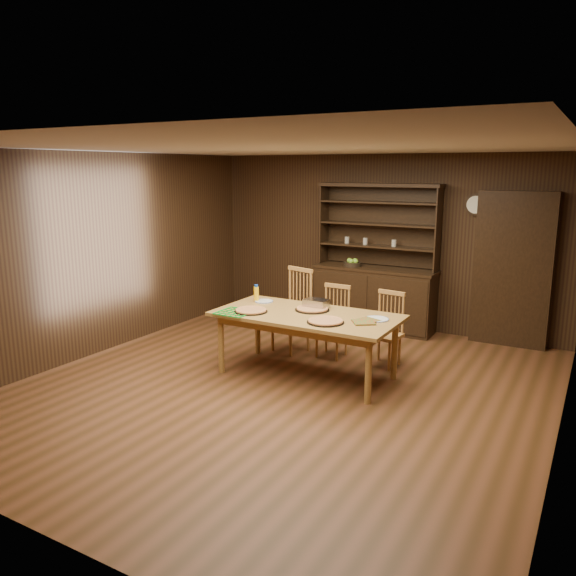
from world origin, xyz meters
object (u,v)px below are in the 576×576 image
Objects in this scene: chair_left at (295,307)px; chair_right at (387,326)px; china_hutch at (375,290)px; dining_table at (307,320)px; chair_center at (334,319)px; juice_bottle at (256,294)px.

chair_right is (1.27, 0.06, -0.10)m from chair_left.
china_hutch reaches higher than dining_table.
chair_left is 1.20× the size of chair_right.
chair_center is at bearing -171.71° from chair_right.
china_hutch is at bearing 124.29° from chair_right.
chair_left is at bearing 126.80° from dining_table.
juice_bottle is (-1.52, -0.61, 0.37)m from chair_right.
juice_bottle is (-0.79, -2.05, 0.26)m from china_hutch.
juice_bottle reaches higher than chair_right.
chair_center reaches higher than chair_right.
chair_left is at bearing -110.00° from china_hutch.
china_hutch is at bearing 91.05° from dining_table.
chair_left is at bearing 65.92° from juice_bottle.
chair_center is 0.72m from chair_right.
dining_table is 9.80× the size of juice_bottle.
chair_left reaches higher than chair_right.
chair_left is 0.66m from juice_bottle.
china_hutch is 1.97× the size of chair_left.
chair_center is (0.00, -1.45, -0.11)m from china_hutch.
chair_center reaches higher than dining_table.
china_hutch is 10.08× the size of juice_bottle.
china_hutch is 2.29m from dining_table.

